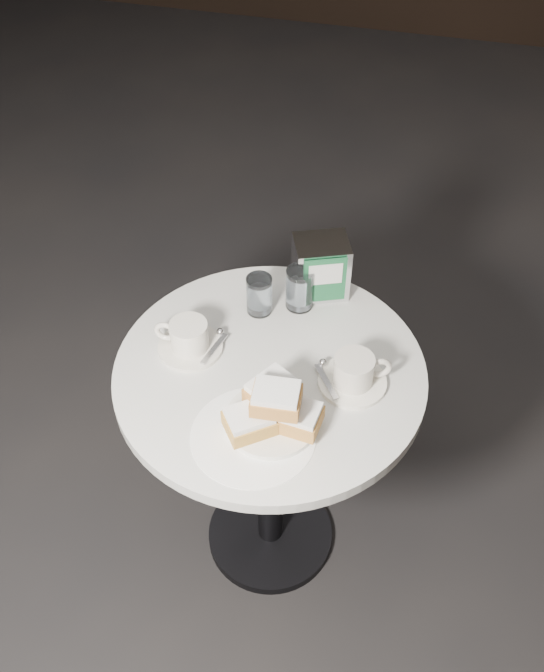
% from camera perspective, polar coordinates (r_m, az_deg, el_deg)
% --- Properties ---
extents(ground, '(7.00, 7.00, 0.00)m').
position_cam_1_polar(ground, '(2.28, -0.13, -15.01)').
color(ground, black).
rests_on(ground, ground).
extents(cafe_table, '(0.70, 0.70, 0.74)m').
position_cam_1_polar(cafe_table, '(1.82, -0.15, -6.64)').
color(cafe_table, black).
rests_on(cafe_table, ground).
extents(sugar_spill, '(0.31, 0.31, 0.00)m').
position_cam_1_polar(sugar_spill, '(1.55, -1.46, -7.61)').
color(sugar_spill, white).
rests_on(sugar_spill, cafe_table).
extents(beignet_plate, '(0.25, 0.25, 0.13)m').
position_cam_1_polar(beignet_plate, '(1.53, 0.07, -5.71)').
color(beignet_plate, white).
rests_on(beignet_plate, cafe_table).
extents(coffee_cup_left, '(0.16, 0.15, 0.08)m').
position_cam_1_polar(coffee_cup_left, '(1.70, -6.35, -0.17)').
color(coffee_cup_left, silver).
rests_on(coffee_cup_left, cafe_table).
extents(coffee_cup_right, '(0.19, 0.19, 0.08)m').
position_cam_1_polar(coffee_cup_right, '(1.62, 6.26, -2.82)').
color(coffee_cup_right, white).
rests_on(coffee_cup_right, cafe_table).
extents(water_glass_left, '(0.08, 0.08, 0.10)m').
position_cam_1_polar(water_glass_left, '(1.77, -0.98, 3.13)').
color(water_glass_left, white).
rests_on(water_glass_left, cafe_table).
extents(water_glass_right, '(0.08, 0.08, 0.11)m').
position_cam_1_polar(water_glass_right, '(1.78, 2.13, 3.62)').
color(water_glass_right, silver).
rests_on(water_glass_right, cafe_table).
extents(napkin_dispenser, '(0.16, 0.14, 0.15)m').
position_cam_1_polar(napkin_dispenser, '(1.80, 3.73, 5.24)').
color(napkin_dispenser, silver).
rests_on(napkin_dispenser, cafe_table).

